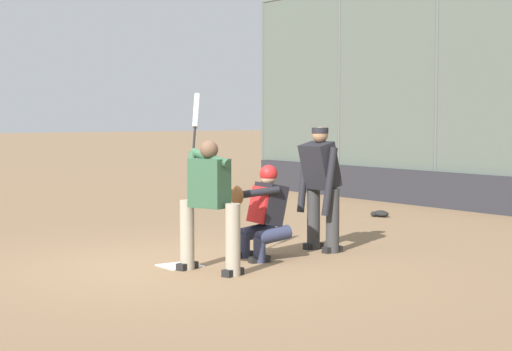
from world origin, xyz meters
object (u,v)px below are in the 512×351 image
Objects in this scene: catcher_behind_plate at (263,210)px; umpire_home at (321,185)px; baseball_loose at (243,241)px; batter_at_plate at (209,201)px; fielding_glove_on_dirt at (380,214)px.

catcher_behind_plate is 1.03m from umpire_home.
umpire_home is 1.46m from baseball_loose.
batter_at_plate is 2.32m from baseball_loose.
catcher_behind_plate is 0.72× the size of umpire_home.
batter_at_plate is at bearing 134.66° from baseball_loose.
catcher_behind_plate is 4.97m from fielding_glove_on_dirt.
catcher_behind_plate is at bearing -88.08° from batter_at_plate.
baseball_loose is at bearing 22.68° from umpire_home.
umpire_home is 5.10× the size of fielding_glove_on_dirt.
baseball_loose is (1.16, -0.52, -0.57)m from catcher_behind_plate.
baseball_loose is at bearing -63.04° from batter_at_plate.
batter_at_plate reaches higher than umpire_home.
umpire_home is at bearing -156.61° from baseball_loose.
baseball_loose is (-1.22, 3.81, -0.02)m from fielding_glove_on_dirt.
umpire_home is 4.14m from fielding_glove_on_dirt.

